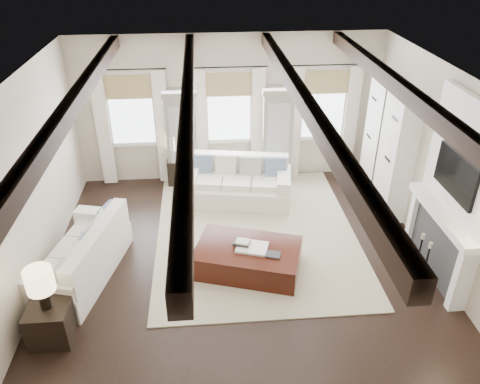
{
  "coord_description": "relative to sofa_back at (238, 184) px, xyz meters",
  "views": [
    {
      "loc": [
        -0.56,
        -5.8,
        5.07
      ],
      "look_at": [
        0.01,
        0.98,
        1.15
      ],
      "focal_mm": 35.0,
      "sensor_mm": 36.0,
      "label": 1
    }
  ],
  "objects": [
    {
      "name": "ground",
      "position": [
        -0.11,
        -2.67,
        -0.37
      ],
      "size": [
        7.5,
        7.5,
        0.0
      ],
      "primitive_type": "plane",
      "color": "black",
      "rests_on": "ground"
    },
    {
      "name": "room_shell",
      "position": [
        0.64,
        -1.78,
        1.52
      ],
      "size": [
        6.54,
        7.54,
        3.22
      ],
      "color": "beige",
      "rests_on": "ground"
    },
    {
      "name": "area_rug",
      "position": [
        0.24,
        -1.25,
        -0.36
      ],
      "size": [
        3.67,
        4.55,
        0.02
      ],
      "primitive_type": "cube",
      "color": "#BDB696",
      "rests_on": "ground"
    },
    {
      "name": "sofa_back",
      "position": [
        0.0,
        0.0,
        0.0
      ],
      "size": [
        2.29,
        1.33,
        0.92
      ],
      "color": "white",
      "rests_on": "ground"
    },
    {
      "name": "sofa_left",
      "position": [
        -2.7,
        -2.25,
        0.01
      ],
      "size": [
        1.46,
        2.31,
        0.92
      ],
      "color": "white",
      "rests_on": "ground"
    },
    {
      "name": "ottoman",
      "position": [
        -0.02,
        -2.31,
        -0.15
      ],
      "size": [
        1.94,
        1.52,
        0.45
      ],
      "primitive_type": "cube",
      "rotation": [
        0.0,
        0.0,
        -0.3
      ],
      "color": "black",
      "rests_on": "ground"
    },
    {
      "name": "tray",
      "position": [
        0.05,
        -2.34,
        0.1
      ],
      "size": [
        0.59,
        0.51,
        0.04
      ],
      "primitive_type": "cube",
      "rotation": [
        0.0,
        0.0,
        -0.3
      ],
      "color": "white",
      "rests_on": "ottoman"
    },
    {
      "name": "book_lower",
      "position": [
        -0.12,
        -2.24,
        0.14
      ],
      "size": [
        0.31,
        0.27,
        0.04
      ],
      "primitive_type": "cube",
      "rotation": [
        0.0,
        0.0,
        -0.3
      ],
      "color": "#262628",
      "rests_on": "tray"
    },
    {
      "name": "book_upper",
      "position": [
        -0.1,
        -2.26,
        0.17
      ],
      "size": [
        0.26,
        0.23,
        0.03
      ],
      "primitive_type": "cube",
      "rotation": [
        0.0,
        0.0,
        -0.3
      ],
      "color": "beige",
      "rests_on": "book_lower"
    },
    {
      "name": "book_loose",
      "position": [
        0.36,
        -2.55,
        0.09
      ],
      "size": [
        0.28,
        0.24,
        0.03
      ],
      "primitive_type": "cube",
      "rotation": [
        0.0,
        0.0,
        -0.3
      ],
      "color": "#262628",
      "rests_on": "ottoman"
    },
    {
      "name": "side_table_front",
      "position": [
        -2.88,
        -3.57,
        -0.09
      ],
      "size": [
        0.57,
        0.57,
        0.57
      ],
      "primitive_type": "cube",
      "color": "black",
      "rests_on": "ground"
    },
    {
      "name": "lamp_front",
      "position": [
        -2.88,
        -3.57,
        0.63
      ],
      "size": [
        0.37,
        0.37,
        0.64
      ],
      "color": "black",
      "rests_on": "side_table_front"
    },
    {
      "name": "side_table_back",
      "position": [
        -1.29,
        0.82,
        -0.08
      ],
      "size": [
        0.39,
        0.39,
        0.58
      ],
      "primitive_type": "cube",
      "color": "black",
      "rests_on": "ground"
    },
    {
      "name": "lamp_back",
      "position": [
        -1.29,
        0.82,
        0.62
      ],
      "size": [
        0.35,
        0.35,
        0.6
      ],
      "color": "black",
      "rests_on": "side_table_back"
    },
    {
      "name": "candlestick_near",
      "position": [
        2.79,
        -2.84,
        -0.05
      ],
      "size": [
        0.15,
        0.15,
        0.76
      ],
      "color": "black",
      "rests_on": "ground"
    },
    {
      "name": "candlestick_far",
      "position": [
        2.79,
        -2.58,
        -0.06
      ],
      "size": [
        0.15,
        0.15,
        0.74
      ],
      "color": "black",
      "rests_on": "ground"
    }
  ]
}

